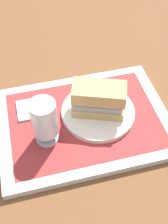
{
  "coord_description": "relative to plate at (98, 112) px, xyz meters",
  "views": [
    {
      "loc": [
        0.11,
        0.44,
        0.6
      ],
      "look_at": [
        0.0,
        0.0,
        0.05
      ],
      "focal_mm": 46.04,
      "sensor_mm": 36.0,
      "label": 1
    }
  ],
  "objects": [
    {
      "name": "placemat",
      "position": [
        0.04,
        0.01,
        -0.01
      ],
      "size": [
        0.38,
        0.27,
        0.0
      ],
      "primitive_type": "cube",
      "color": "#9E2D2D",
      "rests_on": "tray"
    },
    {
      "name": "sandwich",
      "position": [
        0.0,
        -0.0,
        0.05
      ],
      "size": [
        0.14,
        0.11,
        0.08
      ],
      "rotation": [
        0.0,
        0.0,
        -0.36
      ],
      "color": "tan",
      "rests_on": "plate"
    },
    {
      "name": "plate",
      "position": [
        0.0,
        0.0,
        0.0
      ],
      "size": [
        0.19,
        0.19,
        0.01
      ],
      "primitive_type": "cylinder",
      "color": "silver",
      "rests_on": "placemat"
    },
    {
      "name": "tray",
      "position": [
        0.04,
        0.01,
        -0.02
      ],
      "size": [
        0.44,
        0.32,
        0.02
      ],
      "primitive_type": "cube",
      "color": "silver",
      "rests_on": "ground_plane"
    },
    {
      "name": "ground_plane",
      "position": [
        0.04,
        0.01,
        -0.03
      ],
      "size": [
        3.0,
        3.0,
        0.0
      ],
      "primitive_type": "plane",
      "color": "brown"
    },
    {
      "name": "napkin_folded",
      "position": [
        0.16,
        -0.06,
        -0.0
      ],
      "size": [
        0.09,
        0.07,
        0.01
      ],
      "primitive_type": "cube",
      "color": "white",
      "rests_on": "placemat"
    },
    {
      "name": "beer_glass",
      "position": [
        0.14,
        0.04,
        0.06
      ],
      "size": [
        0.06,
        0.06,
        0.12
      ],
      "color": "silver",
      "rests_on": "placemat"
    }
  ]
}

